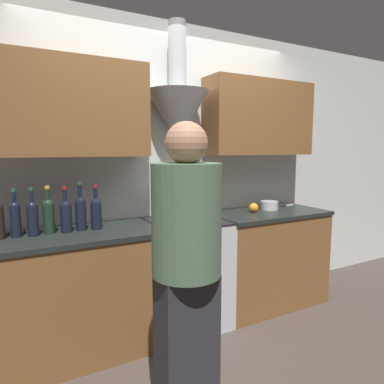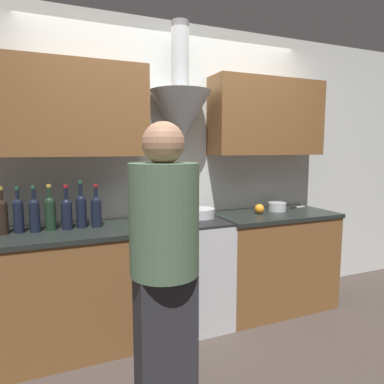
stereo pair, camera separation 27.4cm
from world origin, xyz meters
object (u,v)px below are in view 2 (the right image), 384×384
Objects in this scene: stove_range at (187,272)px; wine_bottle_4 at (50,211)px; wine_bottle_7 at (96,210)px; person_foreground_left at (165,271)px; wine_bottle_2 at (18,214)px; saucepan at (277,207)px; wine_bottle_1 at (2,215)px; wine_bottle_3 at (34,213)px; orange_fruit at (259,209)px; mixing_bowl at (200,213)px; wine_bottle_6 at (81,209)px; wine_bottle_5 at (67,212)px; stock_pot at (173,213)px.

stove_range is 2.69× the size of wine_bottle_4.
person_foreground_left is (0.19, -1.09, -0.14)m from wine_bottle_7.
wine_bottle_2 is 1.94× the size of saucepan.
wine_bottle_7 is at bearing 100.02° from person_foreground_left.
wine_bottle_1 is 1.00× the size of wine_bottle_3.
saucepan is at bearing 11.37° from orange_fruit.
person_foreground_left is at bearing -121.66° from mixing_bowl.
person_foreground_left is at bearing -74.82° from wine_bottle_6.
wine_bottle_3 reaches higher than stove_range.
wine_bottle_3 is 1.89m from orange_fruit.
wine_bottle_5 is 1.17m from person_foreground_left.
wine_bottle_3 is at bearing 178.02° from stove_range.
wine_bottle_4 is 1.31× the size of mixing_bowl.
wine_bottle_7 reaches higher than saucepan.
saucepan is (2.23, 0.01, -0.10)m from wine_bottle_2.
wine_bottle_1 is at bearing 176.07° from wine_bottle_3.
wine_bottle_5 is 1.22× the size of stock_pot.
stove_range is 2.76× the size of wine_bottle_7.
person_foreground_left is (-0.54, -1.05, 0.44)m from stove_range.
person_foreground_left is (0.30, -1.11, -0.15)m from wine_bottle_6.
wine_bottle_1 is 0.99× the size of wine_bottle_4.
wine_bottle_7 reaches higher than mixing_bowl.
wine_bottle_2 is at bearing 123.28° from person_foreground_left.
mixing_bowl is (1.20, -0.00, -0.10)m from wine_bottle_4.
stock_pot is (1.23, -0.08, -0.07)m from wine_bottle_1.
stock_pot is (-0.14, -0.03, 0.52)m from stove_range.
wine_bottle_4 reaches higher than wine_bottle_1.
orange_fruit is at bearing 1.45° from stove_range.
mixing_bowl is at bearing 22.23° from stove_range.
saucepan is at bearing 3.87° from stove_range.
wine_bottle_1 is at bearing 179.01° from orange_fruit.
wine_bottle_7 is 0.60m from stock_pot.
saucepan is at bearing 0.54° from mixing_bowl.
mixing_bowl is at bearing -179.46° from saucepan.
stock_pot is (0.92, -0.09, -0.07)m from wine_bottle_4.
wine_bottle_1 reaches higher than wine_bottle_2.
wine_bottle_6 reaches higher than mixing_bowl.
wine_bottle_5 is 1.68m from orange_fruit.
stock_pot is 0.87m from orange_fruit.
wine_bottle_7 is 1.46m from orange_fruit.
saucepan is (0.82, 0.01, 0.00)m from mixing_bowl.
wine_bottle_3 is 1.26m from person_foreground_left.
wine_bottle_3 reaches higher than wine_bottle_2.
stove_range is at bearing -157.77° from mixing_bowl.
wine_bottle_6 is at bearing 0.22° from wine_bottle_1.
wine_bottle_2 is 2.00m from orange_fruit.
person_foreground_left reaches higher than wine_bottle_2.
wine_bottle_2 is 0.20× the size of person_foreground_left.
saucepan is (0.23, 0.05, -0.00)m from orange_fruit.
person_foreground_left reaches higher than saucepan.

